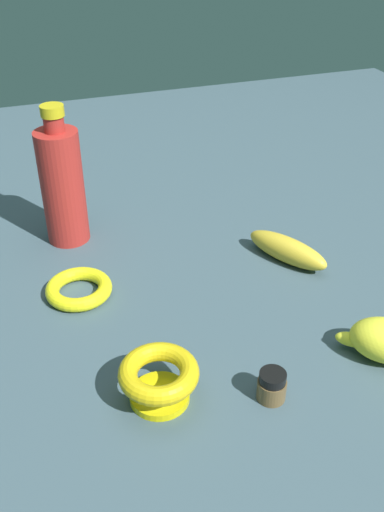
% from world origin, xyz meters
% --- Properties ---
extents(ground, '(2.00, 2.00, 0.00)m').
position_xyz_m(ground, '(0.00, 0.00, 0.00)').
color(ground, '#384C56').
extents(bowl, '(0.10, 0.10, 0.06)m').
position_xyz_m(bowl, '(-0.11, -0.19, 0.04)').
color(bowl, '#D1BF0D').
rests_on(bowl, ground).
extents(banana, '(0.11, 0.15, 0.04)m').
position_xyz_m(banana, '(0.19, 0.04, 0.02)').
color(banana, gold).
rests_on(banana, ground).
extents(nail_polish_jar, '(0.04, 0.04, 0.04)m').
position_xyz_m(nail_polish_jar, '(0.03, -0.23, 0.02)').
color(nail_polish_jar, brown).
rests_on(nail_polish_jar, ground).
extents(bangle, '(0.10, 0.10, 0.02)m').
position_xyz_m(bangle, '(-0.17, 0.06, 0.01)').
color(bangle, yellow).
rests_on(bangle, ground).
extents(bottle_tall, '(0.07, 0.07, 0.25)m').
position_xyz_m(bottle_tall, '(-0.15, 0.24, 0.11)').
color(bottle_tall, '#A12520').
rests_on(bottle_tall, ground).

